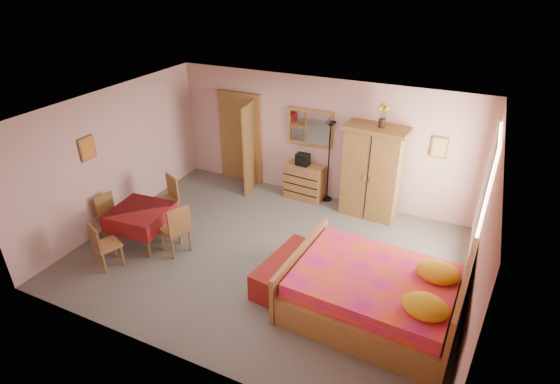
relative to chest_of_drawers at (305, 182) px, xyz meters
The scene contains 23 objects.
floor 2.30m from the chest_of_drawers, 84.23° to the right, with size 6.50×6.50×0.00m, color slate.
ceiling 3.16m from the chest_of_drawers, 84.23° to the right, with size 6.50×6.50×0.00m, color brown.
wall_back 0.97m from the chest_of_drawers, 47.61° to the left, with size 6.50×0.10×2.60m, color #CE9D95.
wall_front 4.84m from the chest_of_drawers, 87.26° to the right, with size 6.50×0.10×2.60m, color #CE9D95.
wall_left 3.88m from the chest_of_drawers, 143.33° to the right, with size 0.10×5.00×2.60m, color #CE9D95.
wall_right 4.24m from the chest_of_drawers, 32.91° to the right, with size 0.10×5.00×2.60m, color #CE9D95.
doorway 1.80m from the chest_of_drawers, behind, with size 1.06×0.12×2.15m, color #9E6B35.
window 3.75m from the chest_of_drawers, 17.00° to the right, with size 0.08×1.40×1.95m, color white.
picture_left 4.34m from the chest_of_drawers, 136.39° to the right, with size 0.04×0.32×0.42m, color orange.
picture_back 2.84m from the chest_of_drawers, ahead, with size 0.30×0.04×0.40m, color #D8BF59.
chest_of_drawers is the anchor object (origin of this frame).
wall_mirror 1.18m from the chest_of_drawers, 90.00° to the left, with size 0.99×0.05×0.78m, color white.
stereo 0.52m from the chest_of_drawers, 165.73° to the right, with size 0.27×0.20×0.26m, color black.
floor_lamp 0.70m from the chest_of_drawers, 14.23° to the left, with size 0.23×0.23×1.77m, color black.
wardrobe 1.56m from the chest_of_drawers, ahead, with size 1.20×0.62×1.88m, color olive.
sunflower_vase 2.30m from the chest_of_drawers, ahead, with size 0.18×0.18×0.45m, color yellow.
bed 3.61m from the chest_of_drawers, 51.87° to the right, with size 2.42×1.90×1.12m, color #C81379.
bench 2.88m from the chest_of_drawers, 73.67° to the right, with size 0.51×1.37×0.46m, color maroon.
dining_table 3.49m from the chest_of_drawers, 125.28° to the right, with size 0.96×0.96×0.71m, color maroon.
chair_south 4.18m from the chest_of_drawers, 119.76° to the right, with size 0.39×0.39×0.85m, color #AB703A.
chair_north 2.95m from the chest_of_drawers, 135.02° to the right, with size 0.43×0.43×0.95m, color olive.
chair_west 3.95m from the chest_of_drawers, 132.92° to the right, with size 0.37×0.37×0.81m, color #A77B38.
chair_east 3.10m from the chest_of_drawers, 115.06° to the right, with size 0.43×0.43×0.95m, color brown.
Camera 1 is at (2.87, -5.59, 4.63)m, focal length 28.00 mm.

